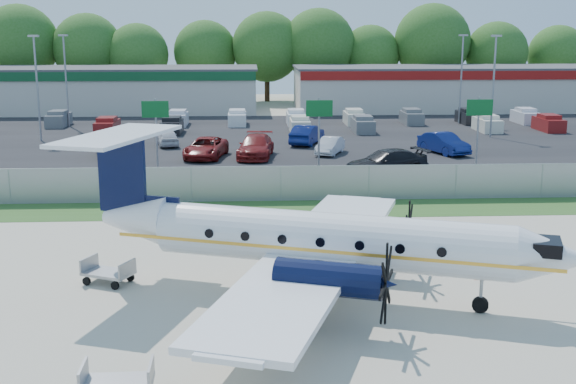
{
  "coord_description": "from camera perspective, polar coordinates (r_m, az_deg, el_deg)",
  "views": [
    {
      "loc": [
        -1.66,
        -25.67,
        9.38
      ],
      "look_at": [
        0.0,
        6.0,
        2.3
      ],
      "focal_mm": 45.0,
      "sensor_mm": 36.0,
      "label": 1
    }
  ],
  "objects": [
    {
      "name": "parked_car_f",
      "position": [
        61.34,
        -9.48,
        3.61
      ],
      "size": [
        2.45,
        4.31,
        1.38
      ],
      "primitive_type": "imported",
      "rotation": [
        0.0,
        0.0,
        3.36
      ],
      "color": "silver",
      "rests_on": "ground"
    },
    {
      "name": "sign_mid",
      "position": [
        49.14,
        2.48,
        5.83
      ],
      "size": [
        1.8,
        0.26,
        5.0
      ],
      "color": "gray",
      "rests_on": "ground"
    },
    {
      "name": "cone_nose",
      "position": [
        29.08,
        14.78,
        -6.13
      ],
      "size": [
        0.38,
        0.38,
        0.54
      ],
      "color": "#F14507",
      "rests_on": "ground"
    },
    {
      "name": "far_parking_rows",
      "position": [
        71.31,
        -1.64,
        5.02
      ],
      "size": [
        56.0,
        10.0,
        1.6
      ],
      "primitive_type": null,
      "color": "gray",
      "rests_on": "ground"
    },
    {
      "name": "parked_car_e",
      "position": [
        57.98,
        12.17,
        2.99
      ],
      "size": [
        3.38,
        5.25,
        1.63
      ],
      "primitive_type": "imported",
      "rotation": [
        0.0,
        0.0,
        0.36
      ],
      "color": "navy",
      "rests_on": "ground"
    },
    {
      "name": "access_road",
      "position": [
        45.67,
        -0.85,
        0.74
      ],
      "size": [
        170.0,
        8.0,
        0.02
      ],
      "primitive_type": "cube",
      "color": "black",
      "rests_on": "ground"
    },
    {
      "name": "cone_starboard_wing",
      "position": [
        37.4,
        -7.04,
        -1.64
      ],
      "size": [
        0.37,
        0.37,
        0.53
      ],
      "color": "#F14507",
      "rests_on": "ground"
    },
    {
      "name": "parked_car_g",
      "position": [
        61.45,
        1.51,
        3.8
      ],
      "size": [
        3.41,
        5.3,
        1.65
      ],
      "primitive_type": "imported",
      "rotation": [
        0.0,
        0.0,
        2.78
      ],
      "color": "navy",
      "rests_on": "ground"
    },
    {
      "name": "road_car_mid",
      "position": [
        48.62,
        7.72,
        1.34
      ],
      "size": [
        6.28,
        4.26,
        1.69
      ],
      "primitive_type": "imported",
      "rotation": [
        0.0,
        0.0,
        -1.21
      ],
      "color": "black",
      "rests_on": "ground"
    },
    {
      "name": "light_pole_ne",
      "position": [
        67.38,
        15.94,
        8.58
      ],
      "size": [
        0.9,
        0.35,
        9.09
      ],
      "color": "gray",
      "rests_on": "ground"
    },
    {
      "name": "tree_line",
      "position": [
        100.13,
        -2.05,
        7.2
      ],
      "size": [
        112.0,
        6.0,
        14.0
      ],
      "primitive_type": null,
      "color": "#29591A",
      "rests_on": "ground"
    },
    {
      "name": "parked_car_d",
      "position": [
        56.51,
        3.33,
        3.0
      ],
      "size": [
        2.79,
        4.25,
        1.32
      ],
      "primitive_type": "imported",
      "rotation": [
        0.0,
        0.0,
        -0.38
      ],
      "color": "silver",
      "rests_on": "ground"
    },
    {
      "name": "light_pole_sw",
      "position": [
        76.04,
        -17.16,
        8.9
      ],
      "size": [
        0.9,
        0.35,
        9.09
      ],
      "color": "gray",
      "rests_on": "ground"
    },
    {
      "name": "building_west",
      "position": [
        90.71,
        -17.41,
        7.74
      ],
      "size": [
        46.4,
        12.4,
        5.24
      ],
      "color": "beige",
      "rests_on": "ground"
    },
    {
      "name": "sign_right",
      "position": [
        51.36,
        14.85,
        5.72
      ],
      "size": [
        1.8,
        0.26,
        5.0
      ],
      "color": "gray",
      "rests_on": "ground"
    },
    {
      "name": "light_pole_nw",
      "position": [
        66.39,
        -19.23,
        8.31
      ],
      "size": [
        0.9,
        0.35,
        9.09
      ],
      "color": "gray",
      "rests_on": "ground"
    },
    {
      "name": "sign_left",
      "position": [
        49.33,
        -10.41,
        5.66
      ],
      "size": [
        1.8,
        0.26,
        5.0
      ],
      "color": "gray",
      "rests_on": "ground"
    },
    {
      "name": "grass_verge",
      "position": [
        38.85,
        -0.46,
        -1.38
      ],
      "size": [
        170.0,
        4.0,
        0.02
      ],
      "primitive_type": "cube",
      "color": "#2D561E",
      "rests_on": "ground"
    },
    {
      "name": "parking_lot",
      "position": [
        66.36,
        -1.54,
        4.46
      ],
      "size": [
        170.0,
        32.0,
        0.02
      ],
      "primitive_type": "cube",
      "color": "black",
      "rests_on": "ground"
    },
    {
      "name": "parked_car_b",
      "position": [
        55.06,
        -6.49,
        2.69
      ],
      "size": [
        3.51,
        5.95,
        1.55
      ],
      "primitive_type": "imported",
      "rotation": [
        0.0,
        0.0,
        -0.17
      ],
      "color": "maroon",
      "rests_on": "ground"
    },
    {
      "name": "baggage_cart_near",
      "position": [
        19.92,
        -13.32,
        -14.42
      ],
      "size": [
        1.86,
        1.15,
        0.96
      ],
      "color": "gray",
      "rests_on": "ground"
    },
    {
      "name": "parked_car_c",
      "position": [
        54.92,
        -2.56,
        2.73
      ],
      "size": [
        3.12,
        6.17,
        1.72
      ],
      "primitive_type": "imported",
      "rotation": [
        0.0,
        0.0,
        -0.13
      ],
      "color": "maroon",
      "rests_on": "ground"
    },
    {
      "name": "baggage_cart_far",
      "position": [
        28.37,
        -14.02,
        -6.16
      ],
      "size": [
        2.11,
        1.76,
        0.96
      ],
      "color": "gray",
      "rests_on": "ground"
    },
    {
      "name": "light_pole_se",
      "position": [
        76.9,
        13.54,
        9.14
      ],
      "size": [
        0.9,
        0.35,
        9.09
      ],
      "color": "gray",
      "rests_on": "ground"
    },
    {
      "name": "ground",
      "position": [
        27.38,
        0.66,
        -7.45
      ],
      "size": [
        170.0,
        170.0,
        0.0
      ],
      "primitive_type": "plane",
      "color": "#BBB39E",
      "rests_on": "ground"
    },
    {
      "name": "aircraft",
      "position": [
        25.72,
        2.51,
        -3.7
      ],
      "size": [
        18.31,
        17.84,
        5.62
      ],
      "color": "white",
      "rests_on": "ground"
    },
    {
      "name": "perimeter_fence",
      "position": [
        40.58,
        -0.59,
        0.67
      ],
      "size": [
        120.0,
        0.06,
        1.99
      ],
      "color": "gray",
      "rests_on": "ground"
    },
    {
      "name": "building_east",
      "position": [
        92.16,
        14.62,
        7.98
      ],
      "size": [
        44.4,
        12.4,
        5.24
      ],
      "color": "beige",
      "rests_on": "ground"
    },
    {
      "name": "parked_car_a",
      "position": [
        56.73,
        -14.02,
        2.69
      ],
      "size": [
        2.74,
        4.77,
        1.49
      ],
      "primitive_type": "imported",
      "rotation": [
        0.0,
        0.0,
        0.28
      ],
      "color": "#595B5E",
      "rests_on": "ground"
    }
  ]
}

